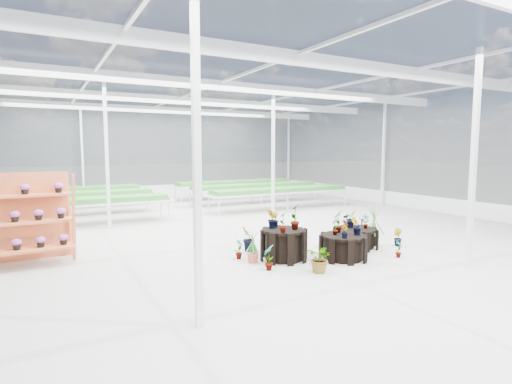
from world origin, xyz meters
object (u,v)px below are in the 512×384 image
plinth_tall (284,245)px  plinth_mid (343,247)px  plinth_low (355,238)px  shelf_rack (27,219)px

plinth_tall → plinth_mid: plinth_tall is taller
plinth_tall → plinth_low: plinth_tall is taller
shelf_rack → plinth_tall: bearing=-28.1°
plinth_low → shelf_rack: shelf_rack is taller
plinth_tall → plinth_low: size_ratio=0.94×
plinth_tall → shelf_rack: shelf_rack is taller
plinth_mid → plinth_tall: bearing=153.4°
plinth_mid → shelf_rack: size_ratio=0.54×
plinth_tall → shelf_rack: 5.57m
plinth_mid → shelf_rack: 6.91m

